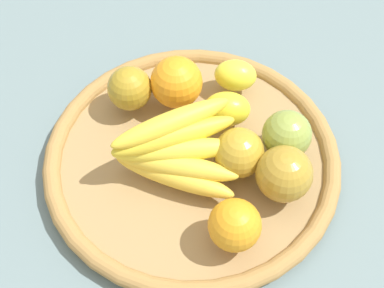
% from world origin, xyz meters
% --- Properties ---
extents(ground_plane, '(2.40, 2.40, 0.00)m').
position_xyz_m(ground_plane, '(0.00, 0.00, 0.00)').
color(ground_plane, slate).
rests_on(ground_plane, ground).
extents(basket, '(0.43, 0.43, 0.03)m').
position_xyz_m(basket, '(0.00, 0.00, 0.02)').
color(basket, '#9F7F50').
rests_on(basket, ground_plane).
extents(apple_2, '(0.07, 0.07, 0.07)m').
position_xyz_m(apple_2, '(-0.01, -0.13, 0.07)').
color(apple_2, '#8CA144').
rests_on(apple_2, basket).
extents(apple_1, '(0.07, 0.07, 0.07)m').
position_xyz_m(apple_1, '(-0.03, -0.06, 0.07)').
color(apple_1, gold).
rests_on(apple_1, basket).
extents(banana_bunch, '(0.14, 0.18, 0.09)m').
position_xyz_m(banana_bunch, '(-0.03, 0.03, 0.08)').
color(banana_bunch, yellow).
rests_on(banana_bunch, basket).
extents(orange_1, '(0.09, 0.09, 0.07)m').
position_xyz_m(orange_1, '(-0.14, -0.04, 0.07)').
color(orange_1, orange).
rests_on(orange_1, basket).
extents(apple_3, '(0.11, 0.11, 0.08)m').
position_xyz_m(apple_3, '(-0.08, -0.11, 0.07)').
color(apple_3, '#AC872B').
rests_on(apple_3, basket).
extents(lemon_0, '(0.06, 0.08, 0.05)m').
position_xyz_m(lemon_0, '(0.05, -0.06, 0.06)').
color(lemon_0, yellow).
rests_on(lemon_0, basket).
extents(orange_0, '(0.10, 0.10, 0.08)m').
position_xyz_m(orange_0, '(0.10, 0.01, 0.07)').
color(orange_0, orange).
rests_on(orange_0, basket).
extents(lemon_1, '(0.06, 0.08, 0.05)m').
position_xyz_m(lemon_1, '(0.12, -0.08, 0.06)').
color(lemon_1, yellow).
rests_on(lemon_1, basket).
extents(apple_0, '(0.09, 0.09, 0.07)m').
position_xyz_m(apple_0, '(0.10, 0.08, 0.07)').
color(apple_0, '#A88924').
rests_on(apple_0, basket).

